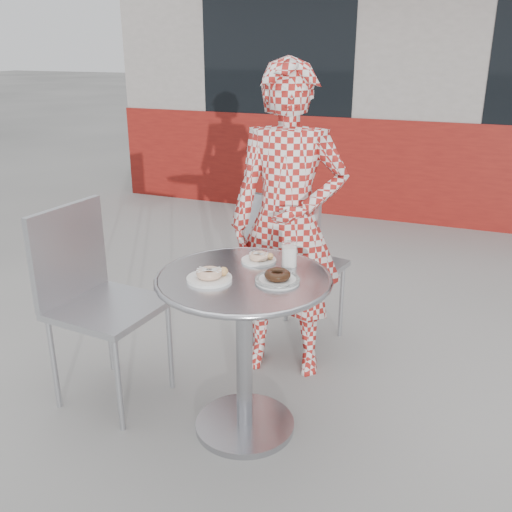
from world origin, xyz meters
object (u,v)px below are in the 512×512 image
at_px(chair_left, 110,344).
at_px(milk_cup, 289,255).
at_px(plate_near, 210,275).
at_px(chair_far, 297,298).
at_px(plate_checker, 277,278).
at_px(plate_far, 259,258).
at_px(seated_person, 288,224).
at_px(bistro_table, 244,316).

height_order(chair_left, milk_cup, chair_left).
bearing_deg(plate_near, milk_cup, 47.10).
xyz_separation_m(chair_far, chair_left, (-0.68, -0.89, 0.01)).
bearing_deg(plate_checker, milk_cup, 93.75).
height_order(plate_checker, milk_cup, milk_cup).
relative_size(chair_left, plate_checker, 5.18).
bearing_deg(plate_far, plate_near, -111.73).
bearing_deg(seated_person, bistro_table, -99.67).
relative_size(chair_left, plate_near, 5.15).
xyz_separation_m(bistro_table, plate_checker, (0.15, 0.00, 0.20)).
relative_size(bistro_table, seated_person, 0.47).
height_order(plate_near, plate_checker, plate_near).
distance_m(chair_far, milk_cup, 0.88).
xyz_separation_m(plate_checker, milk_cup, (-0.01, 0.18, 0.04)).
relative_size(chair_far, milk_cup, 8.56).
distance_m(bistro_table, seated_person, 0.65).
height_order(bistro_table, chair_left, chair_left).
distance_m(bistro_table, plate_far, 0.28).
relative_size(chair_far, plate_checker, 4.98).
xyz_separation_m(plate_far, milk_cup, (0.14, -0.00, 0.03)).
bearing_deg(bistro_table, plate_checker, 0.49).
xyz_separation_m(chair_left, plate_far, (0.71, 0.20, 0.48)).
xyz_separation_m(plate_near, milk_cup, (0.25, 0.27, 0.03)).
bearing_deg(plate_far, plate_checker, -50.61).
distance_m(plate_far, plate_near, 0.30).
xyz_separation_m(chair_far, plate_far, (0.03, -0.69, 0.49)).
bearing_deg(plate_near, bistro_table, 37.32).
bearing_deg(chair_left, plate_checker, -83.91).
bearing_deg(chair_left, milk_cup, -71.78).
height_order(seated_person, plate_far, seated_person).
bearing_deg(milk_cup, seated_person, 109.91).
bearing_deg(plate_near, plate_far, 68.27).
relative_size(plate_near, milk_cup, 1.73).
bearing_deg(plate_checker, plate_near, -161.60).
relative_size(chair_far, plate_near, 4.95).
xyz_separation_m(seated_person, plate_far, (0.01, -0.42, -0.04)).
bearing_deg(bistro_table, chair_far, 92.38).
bearing_deg(plate_far, seated_person, 91.44).
xyz_separation_m(chair_left, plate_near, (0.60, -0.07, 0.48)).
height_order(chair_far, plate_near, chair_far).
bearing_deg(bistro_table, milk_cup, 53.13).
xyz_separation_m(bistro_table, chair_left, (-0.71, -0.01, -0.28)).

